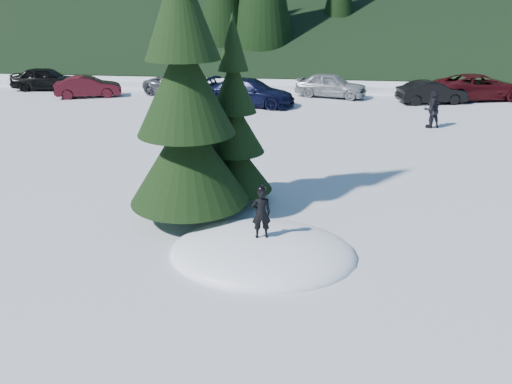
# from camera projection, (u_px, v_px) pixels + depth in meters

# --- Properties ---
(ground) EXTENTS (200.00, 200.00, 0.00)m
(ground) POSITION_uv_depth(u_px,v_px,m) (263.00, 254.00, 11.90)
(ground) COLOR white
(ground) RESTS_ON ground
(snow_mound) EXTENTS (4.48, 3.52, 0.96)m
(snow_mound) POSITION_uv_depth(u_px,v_px,m) (263.00, 254.00, 11.90)
(snow_mound) COLOR white
(snow_mound) RESTS_ON ground
(spruce_tall) EXTENTS (3.20, 3.20, 8.60)m
(spruce_tall) POSITION_uv_depth(u_px,v_px,m) (185.00, 99.00, 12.62)
(spruce_tall) COLOR black
(spruce_tall) RESTS_ON ground
(spruce_short) EXTENTS (2.20, 2.20, 5.37)m
(spruce_short) POSITION_uv_depth(u_px,v_px,m) (234.00, 133.00, 14.24)
(spruce_short) COLOR black
(spruce_short) RESTS_ON ground
(child_skier) EXTENTS (0.50, 0.39, 1.21)m
(child_skier) POSITION_uv_depth(u_px,v_px,m) (261.00, 213.00, 11.44)
(child_skier) COLOR black
(child_skier) RESTS_ON snow_mound
(adult_0) EXTENTS (0.93, 0.80, 1.66)m
(adult_0) POSITION_uv_depth(u_px,v_px,m) (432.00, 110.00, 23.26)
(adult_0) COLOR black
(adult_0) RESTS_ON ground
(adult_1) EXTENTS (0.67, 1.09, 1.73)m
(adult_1) POSITION_uv_depth(u_px,v_px,m) (432.00, 109.00, 23.23)
(adult_1) COLOR black
(adult_1) RESTS_ON ground
(car_0) EXTENTS (4.55, 2.25, 1.49)m
(car_0) POSITION_uv_depth(u_px,v_px,m) (46.00, 79.00, 32.94)
(car_0) COLOR black
(car_0) RESTS_ON ground
(car_1) EXTENTS (4.13, 2.69, 1.29)m
(car_1) POSITION_uv_depth(u_px,v_px,m) (88.00, 87.00, 30.56)
(car_1) COLOR #390A11
(car_1) RESTS_ON ground
(car_2) EXTENTS (4.99, 3.77, 1.26)m
(car_2) POSITION_uv_depth(u_px,v_px,m) (178.00, 86.00, 30.99)
(car_2) COLOR #484A4F
(car_2) RESTS_ON ground
(car_3) EXTENTS (5.48, 3.28, 1.49)m
(car_3) POSITION_uv_depth(u_px,v_px,m) (250.00, 92.00, 28.15)
(car_3) COLOR black
(car_3) RESTS_ON ground
(car_4) EXTENTS (4.64, 2.86, 1.47)m
(car_4) POSITION_uv_depth(u_px,v_px,m) (331.00, 85.00, 30.52)
(car_4) COLOR gray
(car_4) RESTS_ON ground
(car_5) EXTENTS (4.12, 2.29, 1.29)m
(car_5) POSITION_uv_depth(u_px,v_px,m) (432.00, 92.00, 28.71)
(car_5) COLOR black
(car_5) RESTS_ON ground
(car_6) EXTENTS (5.86, 3.80, 1.50)m
(car_6) POSITION_uv_depth(u_px,v_px,m) (479.00, 87.00, 29.80)
(car_6) COLOR #3F0B0F
(car_6) RESTS_ON ground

